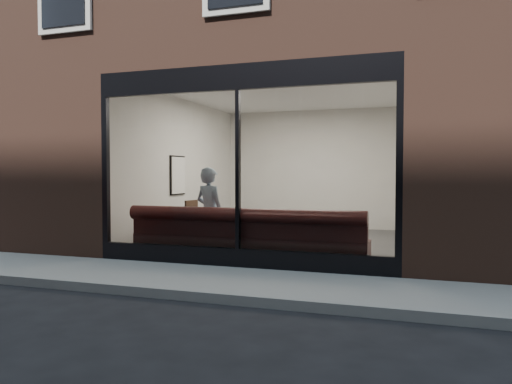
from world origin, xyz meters
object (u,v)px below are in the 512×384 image
(person, at_px, (210,213))
(cafe_chair_left, at_px, (184,235))
(cafe_table_right, at_px, (310,216))
(cafe_table_left, at_px, (173,213))
(banquette, at_px, (247,250))

(person, xyz_separation_m, cafe_chair_left, (-1.07, 1.12, -0.56))
(person, distance_m, cafe_chair_left, 1.64)
(person, xyz_separation_m, cafe_table_right, (1.66, 0.57, -0.06))
(cafe_table_right, height_order, cafe_chair_left, cafe_table_right)
(person, distance_m, cafe_table_left, 1.13)
(cafe_table_right, bearing_deg, person, -161.13)
(banquette, distance_m, cafe_chair_left, 2.30)
(banquette, xyz_separation_m, person, (-0.78, 0.25, 0.57))
(banquette, relative_size, cafe_table_right, 7.31)
(cafe_table_left, distance_m, cafe_chair_left, 0.78)
(cafe_table_left, bearing_deg, banquette, -23.22)
(cafe_table_left, bearing_deg, cafe_chair_left, 96.55)
(person, xyz_separation_m, cafe_table_left, (-1.00, 0.52, -0.06))
(cafe_table_left, relative_size, cafe_table_right, 1.00)
(banquette, distance_m, cafe_table_right, 1.31)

